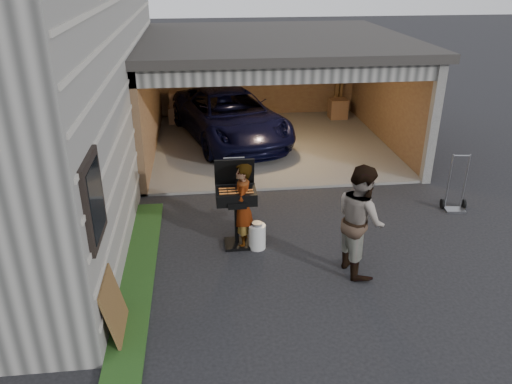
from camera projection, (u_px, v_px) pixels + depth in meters
ground at (281, 284)px, 7.83m from camera, size 80.00×80.00×0.00m
groundcover_strip at (128, 337)px, 6.69m from camera, size 0.50×8.00×0.06m
garage at (270, 74)px, 13.24m from camera, size 6.80×6.30×2.90m
minivan at (230, 118)px, 13.72m from camera, size 3.48×5.33×1.36m
woman at (242, 206)px, 8.60m from camera, size 0.45×0.61×1.55m
man at (360, 219)px, 7.85m from camera, size 0.82×0.98×1.83m
bbq_grill at (236, 198)px, 8.56m from camera, size 0.69×0.61×1.54m
propane_tank at (257, 236)px, 8.74m from camera, size 0.38×0.38×0.45m
plywood_panel at (114, 307)px, 6.61m from camera, size 0.22×0.80×0.89m
hand_truck at (455, 199)px, 10.10m from camera, size 0.50×0.40×1.17m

